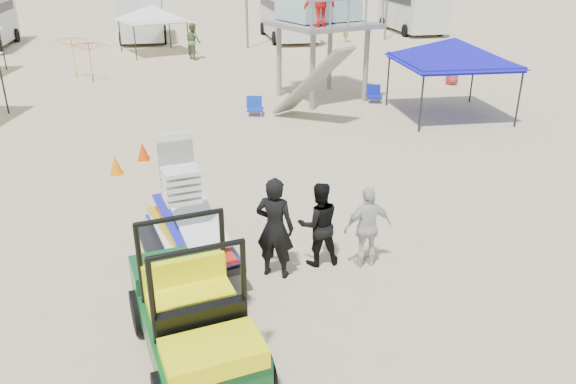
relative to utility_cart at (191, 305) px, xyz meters
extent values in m
plane|color=beige|center=(1.39, -0.30, -0.95)|extent=(140.00, 140.00, 0.00)
cube|color=#0B4C1E|center=(0.02, 0.04, -0.36)|extent=(1.80, 2.87, 0.47)
cube|color=#FFF80D|center=(0.02, 0.04, -0.07)|extent=(1.34, 0.96, 0.26)
cube|color=black|center=(0.02, 2.34, -0.42)|extent=(1.82, 2.36, 0.13)
cylinder|color=black|center=(-0.59, 2.34, -0.67)|extent=(0.32, 0.59, 0.56)
imported|color=black|center=(1.52, 2.04, -0.01)|extent=(0.81, 0.71, 1.87)
imported|color=black|center=(2.37, 2.29, -0.14)|extent=(0.79, 0.62, 1.60)
imported|color=silver|center=(3.22, 2.04, -0.17)|extent=(0.94, 0.47, 1.55)
cylinder|color=gray|center=(4.39, 13.14, 0.41)|extent=(0.19, 0.19, 2.70)
cube|color=gray|center=(5.58, 14.33, 1.84)|extent=(4.13, 4.13, 0.17)
cylinder|color=black|center=(7.61, 9.42, 0.01)|extent=(0.06, 0.06, 1.92)
pyramid|color=#1310B7|center=(9.25, 11.07, 1.72)|extent=(3.60, 3.60, 0.80)
cube|color=#1310B7|center=(9.25, 11.07, 0.92)|extent=(3.60, 3.60, 0.18)
cylinder|color=black|center=(-2.34, 24.44, -0.03)|extent=(0.06, 0.06, 1.83)
pyramid|color=white|center=(-0.90, 25.88, 1.64)|extent=(3.87, 3.87, 0.80)
cube|color=white|center=(-0.90, 25.88, 0.84)|extent=(3.87, 3.87, 0.18)
imported|color=red|center=(-3.43, 19.16, -0.07)|extent=(2.54, 2.56, 1.76)
imported|color=orange|center=(-4.27, 20.14, -0.02)|extent=(2.39, 2.42, 1.85)
cone|color=#EA4307|center=(-0.98, 8.63, -0.70)|extent=(0.34, 0.34, 0.50)
cone|color=orange|center=(-1.64, 7.68, -0.70)|extent=(0.34, 0.34, 0.50)
cube|color=#0F33A9|center=(2.71, 12.41, -0.73)|extent=(0.65, 0.62, 0.06)
cube|color=#0F33A9|center=(2.71, 12.65, -0.53)|extent=(0.57, 0.30, 0.44)
cylinder|color=#B2B2B7|center=(2.49, 12.21, -0.85)|extent=(0.03, 0.03, 0.20)
cube|color=#0E1C9B|center=(7.41, 13.28, -0.73)|extent=(0.66, 0.64, 0.06)
cube|color=#0E1C9B|center=(7.41, 13.52, -0.53)|extent=(0.57, 0.32, 0.44)
cylinder|color=#B2B2B7|center=(7.19, 13.08, -0.85)|extent=(0.03, 0.03, 0.20)
cube|color=silver|center=(-1.61, 31.20, 0.80)|extent=(2.50, 6.50, 3.00)
cube|color=black|center=(-1.61, 31.20, 1.25)|extent=(2.54, 5.20, 0.50)
cylinder|color=black|center=(-2.86, 29.12, -0.55)|extent=(0.25, 0.80, 0.80)
cube|color=silver|center=(7.39, 29.70, 0.80)|extent=(2.50, 7.00, 3.00)
cube|color=black|center=(7.39, 29.70, 1.25)|extent=(2.54, 5.60, 0.50)
cylinder|color=black|center=(6.14, 27.46, -0.55)|extent=(0.25, 0.80, 0.80)
cube|color=silver|center=(16.39, 31.20, 0.80)|extent=(2.50, 6.60, 3.00)
cylinder|color=black|center=(15.14, 29.09, -0.55)|extent=(0.25, 0.80, 0.80)
imported|color=#DEAC53|center=(10.66, 27.61, -0.14)|extent=(0.47, 0.64, 1.61)
imported|color=#5B7546|center=(1.16, 23.77, -0.02)|extent=(1.02, 1.11, 1.85)
imported|color=#BD363D|center=(11.69, 15.59, -0.06)|extent=(0.97, 1.03, 1.77)
camera|label=1|loc=(0.01, -6.49, 4.45)|focal=35.00mm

